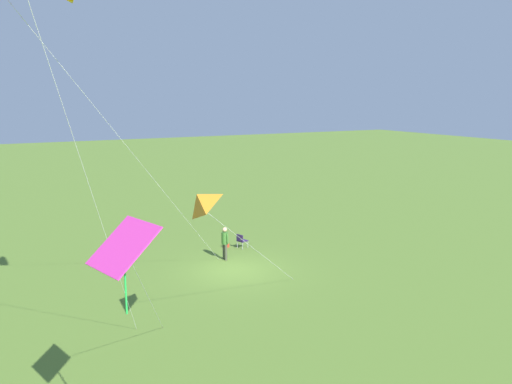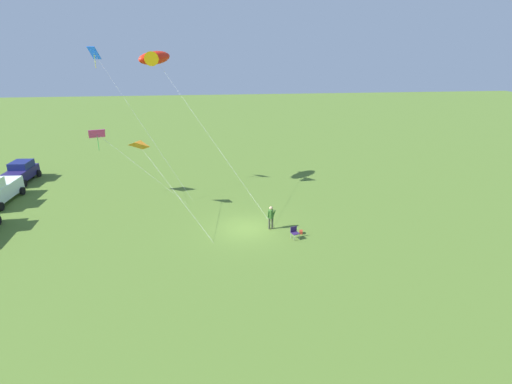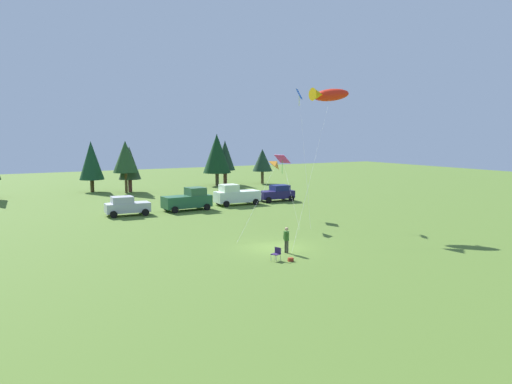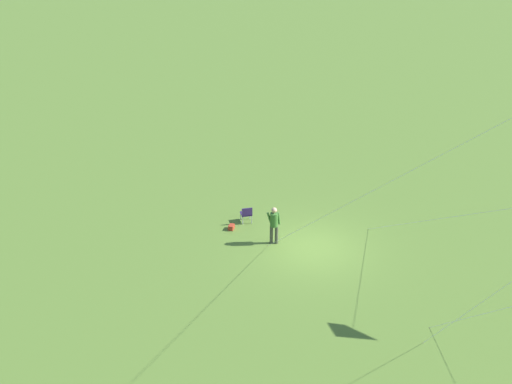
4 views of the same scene
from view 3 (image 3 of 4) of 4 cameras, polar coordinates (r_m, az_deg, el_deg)
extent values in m
plane|color=#53732A|center=(35.21, 2.29, -6.35)|extent=(160.00, 160.00, 0.00)
cylinder|color=#3F4332|center=(33.49, 3.61, -6.29)|extent=(0.14, 0.14, 0.85)
cylinder|color=#3F4332|center=(33.66, 3.39, -6.22)|extent=(0.14, 0.14, 0.85)
cylinder|color=#336425|center=(33.42, 3.51, -5.03)|extent=(0.35, 0.35, 0.62)
sphere|color=tan|center=(33.33, 3.52, -4.25)|extent=(0.24, 0.24, 0.24)
cylinder|color=#336425|center=(33.22, 3.63, -5.04)|extent=(0.10, 0.25, 0.55)
cylinder|color=#336425|center=(33.54, 3.23, -4.93)|extent=(0.10, 0.15, 0.56)
cube|color=#2E1E51|center=(31.52, 2.26, -7.12)|extent=(0.61, 0.61, 0.04)
cube|color=#2E1E51|center=(31.64, 2.52, -6.69)|extent=(0.20, 0.47, 0.40)
cylinder|color=#A5A8AD|center=(31.29, 2.32, -7.62)|extent=(0.03, 0.03, 0.42)
cylinder|color=#A5A8AD|center=(31.54, 1.72, -7.50)|extent=(0.03, 0.03, 0.42)
cylinder|color=#A5A8AD|center=(31.61, 2.80, -7.47)|extent=(0.03, 0.03, 0.42)
cylinder|color=#A5A8AD|center=(31.86, 2.20, -7.36)|extent=(0.03, 0.03, 0.42)
cube|color=#A1331D|center=(31.52, 3.98, -7.71)|extent=(0.36, 0.28, 0.22)
cube|color=#B6BBC0|center=(50.13, -14.46, -1.72)|extent=(4.31, 2.07, 0.90)
cube|color=#B0B1BD|center=(49.93, -15.06, -0.87)|extent=(2.10, 1.78, 0.65)
cylinder|color=black|center=(48.96, -15.96, -2.49)|extent=(0.69, 0.26, 0.68)
cylinder|color=black|center=(50.89, -16.34, -2.16)|extent=(0.69, 0.26, 0.68)
cylinder|color=black|center=(49.55, -12.51, -2.29)|extent=(0.69, 0.26, 0.68)
cylinder|color=black|center=(51.46, -13.01, -1.97)|extent=(0.69, 0.26, 0.68)
cube|color=#255D3A|center=(52.22, -7.91, -1.07)|extent=(5.10, 2.28, 1.20)
cube|color=#31603C|center=(52.51, -6.94, 0.09)|extent=(1.90, 1.94, 0.80)
cylinder|color=black|center=(54.04, -6.66, -1.43)|extent=(0.69, 0.26, 0.68)
cylinder|color=black|center=(52.10, -5.60, -1.72)|extent=(0.69, 0.26, 0.68)
cylinder|color=black|center=(52.58, -10.18, -1.72)|extent=(0.69, 0.26, 0.68)
cylinder|color=black|center=(50.59, -9.24, -2.03)|extent=(0.69, 0.26, 0.68)
cube|color=white|center=(55.83, -2.16, -0.51)|extent=(5.08, 2.20, 1.20)
cube|color=white|center=(55.30, -3.11, 0.46)|extent=(1.87, 1.91, 0.80)
cylinder|color=black|center=(54.19, -3.40, -1.38)|extent=(0.69, 0.25, 0.68)
cylinder|color=black|center=(56.17, -4.30, -1.10)|extent=(0.69, 0.25, 0.68)
cylinder|color=black|center=(55.72, -0.01, -1.14)|extent=(0.69, 0.25, 0.68)
cylinder|color=black|center=(57.65, -1.00, -0.88)|extent=(0.69, 0.25, 0.68)
cube|color=#211B50|center=(58.86, 2.30, -0.28)|extent=(4.28, 2.00, 0.90)
cube|color=navy|center=(59.01, 2.74, 0.49)|extent=(2.08, 1.75, 0.65)
cylinder|color=black|center=(60.51, 3.10, -0.53)|extent=(0.69, 0.25, 0.68)
cylinder|color=black|center=(58.81, 4.06, -0.74)|extent=(0.69, 0.25, 0.68)
cylinder|color=black|center=(59.07, 0.55, -0.69)|extent=(0.69, 0.25, 0.68)
cylinder|color=black|center=(57.33, 1.46, -0.92)|extent=(0.69, 0.25, 0.68)
cylinder|color=#45361C|center=(71.81, -18.21, 0.69)|extent=(0.51, 0.51, 1.69)
cone|color=#153D22|center=(71.55, -18.31, 3.45)|extent=(3.29, 3.29, 5.23)
cylinder|color=#49391C|center=(69.22, -14.61, 1.04)|extent=(0.37, 0.37, 2.75)
cone|color=#244822|center=(68.97, -14.70, 3.93)|extent=(3.38, 3.38, 4.25)
cylinder|color=#562E29|center=(70.44, -14.19, 0.73)|extent=(0.52, 0.52, 1.73)
cone|color=#273D25|center=(70.20, -14.26, 3.25)|extent=(2.99, 2.99, 4.48)
cylinder|color=#443B2B|center=(76.42, -4.47, 1.46)|extent=(0.51, 0.51, 1.98)
cone|color=#113519|center=(76.16, -4.50, 4.42)|extent=(4.25, 4.25, 5.93)
cylinder|color=#523329|center=(78.48, -3.54, 1.70)|extent=(0.59, 0.59, 2.23)
cone|color=#1D3925|center=(78.26, -3.56, 4.21)|extent=(3.14, 3.14, 4.64)
cylinder|color=#4D4029|center=(79.46, 0.73, 1.69)|extent=(0.46, 0.46, 2.00)
cone|color=#1A3723|center=(79.27, 0.73, 3.68)|extent=(3.17, 3.17, 3.52)
ellipsoid|color=red|center=(45.51, 8.53, 10.90)|extent=(3.24, 3.11, 1.31)
cone|color=#EBAD0C|center=(44.65, 7.05, 11.01)|extent=(1.11, 1.12, 1.12)
sphere|color=yellow|center=(46.33, 9.13, 10.97)|extent=(0.27, 0.27, 0.27)
cylinder|color=silver|center=(39.07, 6.64, 3.32)|extent=(9.75, 8.66, 11.34)
cylinder|color=#4C3823|center=(33.62, 4.11, -6.98)|extent=(0.04, 0.04, 0.01)
pyramid|color=orange|center=(43.40, 2.44, 3.22)|extent=(1.47, 1.69, 0.92)
cylinder|color=silver|center=(39.72, 0.20, -1.09)|extent=(6.55, 5.30, 5.13)
cylinder|color=#4C3823|center=(36.35, -2.23, -5.92)|extent=(0.04, 0.04, 0.01)
cube|color=blue|center=(49.32, 4.96, 11.10)|extent=(1.13, 1.16, 0.98)
cylinder|color=yellow|center=(49.27, 4.95, 10.34)|extent=(0.04, 0.04, 1.09)
cylinder|color=silver|center=(45.10, 5.57, 4.04)|extent=(3.77, 7.43, 11.75)
cylinder|color=#4C3823|center=(41.71, 6.29, -4.32)|extent=(0.04, 0.04, 0.01)
cube|color=#DE33A2|center=(48.39, 3.02, 3.80)|extent=(1.34, 1.52, 0.84)
cylinder|color=green|center=(48.44, 3.02, 2.88)|extent=(0.04, 0.04, 1.29)
cylinder|color=silver|center=(44.80, 3.95, 0.03)|extent=(2.88, 7.28, 5.50)
cylinder|color=#4C3823|center=(41.46, 5.03, -4.37)|extent=(0.04, 0.04, 0.01)
camera|label=1|loc=(57.53, -0.32, 7.11)|focal=35.00mm
camera|label=2|loc=(32.66, -44.13, 12.83)|focal=28.00mm
camera|label=4|loc=(53.71, 27.52, 14.76)|focal=50.00mm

